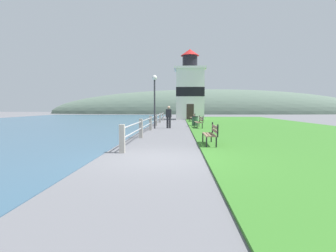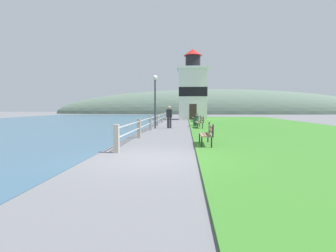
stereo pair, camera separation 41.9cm
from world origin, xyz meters
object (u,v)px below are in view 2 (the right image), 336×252
park_bench_far (195,117)px  lighthouse (193,90)px  trash_bin (196,121)px  lamp_post (155,92)px  person_strolling (169,116)px  park_bench_midway (200,121)px  park_bench_near (207,133)px

park_bench_far → lighthouse: (-0.13, 5.44, 3.30)m
trash_bin → lamp_post: size_ratio=0.21×
lighthouse → person_strolling: 14.91m
park_bench_far → person_strolling: bearing=72.7°
park_bench_midway → park_bench_far: 9.14m
park_bench_midway → trash_bin: park_bench_midway is taller
lighthouse → trash_bin: bearing=-90.2°
park_bench_far → park_bench_midway: bearing=87.0°
lighthouse → trash_bin: size_ratio=10.79×
person_strolling → lighthouse: bearing=-0.2°
park_bench_near → park_bench_midway: (0.19, 8.98, 0.00)m
park_bench_far → trash_bin: bearing=85.5°
person_strolling → lamp_post: (-1.03, -0.40, 1.82)m
park_bench_near → trash_bin: size_ratio=1.93×
park_bench_near → person_strolling: (-2.12, 9.10, 0.38)m
lighthouse → park_bench_midway: bearing=-89.4°
park_bench_far → lighthouse: size_ratio=0.21×
park_bench_far → lighthouse: 6.36m
park_bench_midway → person_strolling: size_ratio=1.09×
park_bench_midway → park_bench_far: same height
park_bench_far → trash_bin: (-0.17, -7.01, -0.12)m
person_strolling → trash_bin: size_ratio=2.01×
park_bench_near → lighthouse: (0.03, 23.56, 3.31)m
lighthouse → lamp_post: lighthouse is taller
trash_bin → park_bench_far: bearing=88.6°
park_bench_midway → person_strolling: bearing=-6.4°
park_bench_near → trash_bin: (-0.01, 11.11, -0.11)m
trash_bin → lighthouse: bearing=89.8°
lighthouse → lamp_post: (-3.19, -14.86, -1.10)m
person_strolling → lamp_post: lamp_post is taller
trash_bin → lamp_post: lamp_post is taller
lamp_post → park_bench_near: bearing=-70.1°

